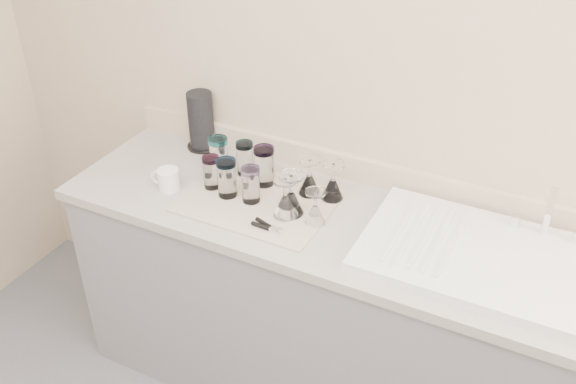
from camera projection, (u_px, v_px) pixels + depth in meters
The scene contains 18 objects.
room_envelope at pixel (55, 275), 1.05m from camera, with size 3.54×3.50×2.52m.
counter_unit at pixel (328, 311), 2.55m from camera, with size 2.06×0.62×0.90m.
sink_unit at pixel (489, 258), 2.09m from camera, with size 0.82×0.50×0.22m.
dish_towel at pixel (259, 201), 2.39m from camera, with size 0.55×0.42×0.01m, color beige.
tumbler_teal at pixel (219, 155), 2.51m from camera, with size 0.08×0.08×0.15m.
tumbler_cyan at pixel (245, 158), 2.51m from camera, with size 0.07×0.07×0.14m.
tumbler_purple at pixel (264, 166), 2.44m from camera, with size 0.08×0.08×0.16m.
tumbler_magenta at pixel (211, 172), 2.43m from camera, with size 0.07×0.07×0.13m.
tumbler_blue at pixel (227, 178), 2.38m from camera, with size 0.08×0.08×0.15m.
tumbler_lavender at pixel (251, 184), 2.35m from camera, with size 0.07×0.07×0.14m.
goblet_back_left at pixel (309, 182), 2.40m from camera, with size 0.08×0.08×0.15m.
goblet_back_right at pixel (333, 186), 2.38m from camera, with size 0.08×0.08×0.15m.
goblet_front_left at pixel (291, 200), 2.29m from camera, with size 0.09×0.09×0.16m.
goblet_front_right at pixel (315, 212), 2.25m from camera, with size 0.07×0.07×0.13m.
goblet_extra at pixel (285, 203), 2.28m from camera, with size 0.09×0.09×0.15m.
can_opener at pixel (268, 227), 2.23m from camera, with size 0.12×0.06×0.02m.
white_mug at pixel (168, 180), 2.45m from camera, with size 0.12×0.09×0.08m.
paper_towel_roll at pixel (201, 121), 2.68m from camera, with size 0.13×0.13×0.25m.
Camera 1 is at (0.70, -0.54, 2.24)m, focal length 40.00 mm.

